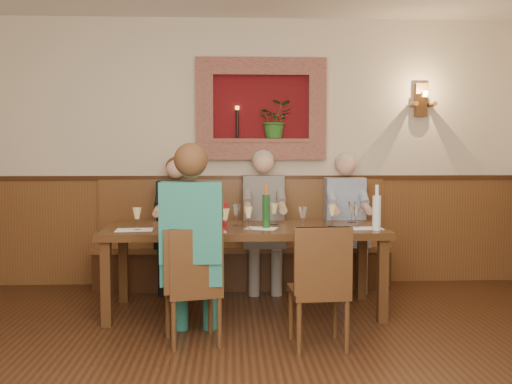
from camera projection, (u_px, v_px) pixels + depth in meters
room_shell at (253, 60)px, 3.03m from camera, size 6.04×6.04×2.82m
wainscoting at (253, 301)px, 3.12m from camera, size 6.02×6.02×1.15m
wall_niche at (265, 113)px, 5.98m from camera, size 1.36×0.30×1.06m
wall_sconce at (421, 101)px, 6.03m from camera, size 0.25×0.20×0.35m
dining_table at (245, 235)px, 4.96m from camera, size 2.40×0.90×0.75m
bench at (243, 255)px, 5.92m from camera, size 3.00×0.45×1.11m
chair_near_left at (193, 309)px, 4.16m from camera, size 0.46×0.46×0.86m
chair_near_right at (319, 312)px, 4.08m from camera, size 0.42×0.42×0.89m
person_bench_left at (176, 236)px, 5.77m from camera, size 0.39×0.48×1.35m
person_bench_mid at (264, 232)px, 5.81m from camera, size 0.42×0.51×1.42m
person_bench_right at (346, 233)px, 5.85m from camera, size 0.40×0.50×1.39m
person_chair_front at (193, 260)px, 4.17m from camera, size 0.44×0.54×1.46m
spittoon_bucket at (215, 216)px, 4.76m from camera, size 0.22×0.22×0.23m
wine_bottle_green_a at (266, 210)px, 4.87m from camera, size 0.07×0.07×0.38m
wine_bottle_green_b at (186, 209)px, 4.94m from camera, size 0.07×0.07×0.39m
water_bottle at (377, 212)px, 4.74m from camera, size 0.07×0.07×0.38m
tasting_sheet_a at (134, 230)px, 4.75m from camera, size 0.32×0.24×0.00m
tasting_sheet_b at (261, 228)px, 4.84m from camera, size 0.30×0.25×0.00m
tasting_sheet_c at (366, 228)px, 4.85m from camera, size 0.27×0.20×0.00m
tasting_sheet_d at (210, 231)px, 4.67m from camera, size 0.28×0.21×0.00m
wine_glass_0 at (137, 219)px, 4.72m from camera, size 0.08×0.08×0.19m
wine_glass_1 at (167, 215)px, 5.03m from camera, size 0.08×0.08×0.19m
wine_glass_2 at (184, 219)px, 4.75m from camera, size 0.08×0.08×0.19m
wine_glass_3 at (215, 214)px, 5.07m from camera, size 0.08×0.08×0.19m
wine_glass_4 at (248, 218)px, 4.79m from camera, size 0.08×0.08×0.19m
wine_glass_5 at (274, 214)px, 5.11m from camera, size 0.08×0.08×0.19m
wine_glass_6 at (303, 218)px, 4.81m from camera, size 0.08×0.08×0.19m
wine_glass_7 at (332, 215)px, 4.98m from camera, size 0.08×0.08×0.19m
wine_glass_8 at (356, 217)px, 4.88m from camera, size 0.08×0.08×0.19m
wine_glass_9 at (225, 220)px, 4.63m from camera, size 0.08×0.08×0.19m
wine_glass_10 at (352, 212)px, 5.28m from camera, size 0.08×0.08×0.19m
wine_glass_11 at (236, 215)px, 5.02m from camera, size 0.08×0.08×0.19m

